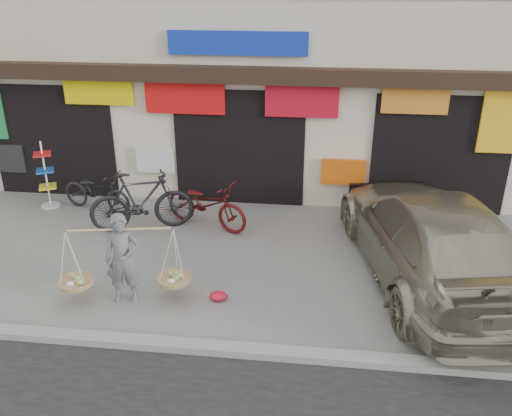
# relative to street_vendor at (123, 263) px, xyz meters

# --- Properties ---
(ground) EXTENTS (70.00, 70.00, 0.00)m
(ground) POSITION_rel_street_vendor_xyz_m (1.31, 0.85, -0.73)
(ground) COLOR gray
(ground) RESTS_ON ground
(kerb) EXTENTS (70.00, 0.25, 0.12)m
(kerb) POSITION_rel_street_vendor_xyz_m (1.31, -1.15, -0.67)
(kerb) COLOR gray
(kerb) RESTS_ON ground
(shophouse_block) EXTENTS (14.00, 6.32, 7.00)m
(shophouse_block) POSITION_rel_street_vendor_xyz_m (1.30, 7.27, 2.71)
(shophouse_block) COLOR beige
(shophouse_block) RESTS_ON ground
(street_vendor) EXTENTS (2.16, 0.85, 1.60)m
(street_vendor) POSITION_rel_street_vendor_xyz_m (0.00, 0.00, 0.00)
(street_vendor) COLOR slate
(street_vendor) RESTS_ON ground
(bike_0) EXTENTS (1.93, 1.14, 0.96)m
(bike_0) POSITION_rel_street_vendor_xyz_m (-1.89, 3.49, -0.26)
(bike_0) COLOR black
(bike_0) RESTS_ON ground
(bike_1) EXTENTS (2.27, 1.29, 1.31)m
(bike_1) POSITION_rel_street_vendor_xyz_m (-0.54, 2.66, -0.08)
(bike_1) COLOR black
(bike_1) RESTS_ON ground
(bike_2) EXTENTS (2.12, 1.44, 1.06)m
(bike_2) POSITION_rel_street_vendor_xyz_m (0.78, 2.97, -0.21)
(bike_2) COLOR #570F0F
(bike_2) RESTS_ON ground
(suv) EXTENTS (3.32, 5.99, 1.64)m
(suv) POSITION_rel_street_vendor_xyz_m (5.18, 1.39, 0.09)
(suv) COLOR #A29C83
(suv) RESTS_ON ground
(display_rack) EXTENTS (0.50, 0.50, 1.60)m
(display_rack) POSITION_rel_street_vendor_xyz_m (-3.10, 3.57, -0.09)
(display_rack) COLOR silver
(display_rack) RESTS_ON ground
(red_bag) EXTENTS (0.31, 0.25, 0.14)m
(red_bag) POSITION_rel_street_vendor_xyz_m (1.54, 0.20, -0.66)
(red_bag) COLOR red
(red_bag) RESTS_ON ground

